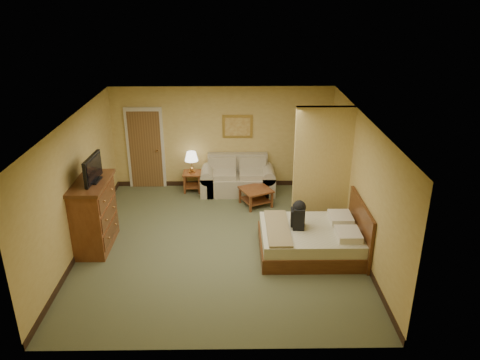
{
  "coord_description": "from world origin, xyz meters",
  "views": [
    {
      "loc": [
        0.29,
        -8.28,
        4.84
      ],
      "look_at": [
        0.41,
        0.6,
        1.14
      ],
      "focal_mm": 35.0,
      "sensor_mm": 36.0,
      "label": 1
    }
  ],
  "objects_px": {
    "bed": "(313,239)",
    "loveseat": "(238,181)",
    "coffee_table": "(256,193)",
    "dresser": "(93,214)"
  },
  "relations": [
    {
      "from": "loveseat",
      "to": "coffee_table",
      "type": "xyz_separation_m",
      "value": [
        0.42,
        -0.79,
        0.0
      ]
    },
    {
      "from": "coffee_table",
      "to": "bed",
      "type": "xyz_separation_m",
      "value": [
        1.02,
        -2.15,
        -0.01
      ]
    },
    {
      "from": "coffee_table",
      "to": "dresser",
      "type": "xyz_separation_m",
      "value": [
        -3.27,
        -1.84,
        0.41
      ]
    },
    {
      "from": "bed",
      "to": "loveseat",
      "type": "bearing_deg",
      "value": 116.12
    },
    {
      "from": "dresser",
      "to": "coffee_table",
      "type": "bearing_deg",
      "value": 29.37
    },
    {
      "from": "bed",
      "to": "coffee_table",
      "type": "bearing_deg",
      "value": 115.4
    },
    {
      "from": "loveseat",
      "to": "coffee_table",
      "type": "bearing_deg",
      "value": -61.97
    },
    {
      "from": "coffee_table",
      "to": "dresser",
      "type": "relative_size",
      "value": 0.62
    },
    {
      "from": "loveseat",
      "to": "bed",
      "type": "xyz_separation_m",
      "value": [
        1.44,
        -2.94,
        -0.01
      ]
    },
    {
      "from": "loveseat",
      "to": "dresser",
      "type": "height_order",
      "value": "dresser"
    }
  ]
}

